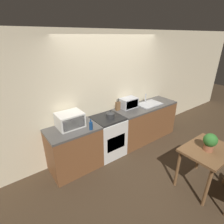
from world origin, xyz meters
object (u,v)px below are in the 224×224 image
(toaster_oven, at_px, (129,103))
(bottle, at_px, (91,126))
(kettle, at_px, (110,114))
(stove_range, at_px, (108,136))
(dining_table, at_px, (207,155))
(microwave, at_px, (70,120))

(toaster_oven, bearing_deg, bottle, -163.00)
(kettle, height_order, toaster_oven, toaster_oven)
(stove_range, bearing_deg, dining_table, -65.50)
(microwave, bearing_deg, toaster_oven, 2.19)
(bottle, bearing_deg, toaster_oven, 17.00)
(toaster_oven, bearing_deg, microwave, -177.81)
(toaster_oven, bearing_deg, stove_range, -167.82)
(bottle, distance_m, toaster_oven, 1.31)
(kettle, bearing_deg, bottle, -161.54)
(microwave, xyz_separation_m, bottle, (0.26, -0.33, -0.06))
(toaster_oven, bearing_deg, dining_table, -87.91)
(kettle, bearing_deg, toaster_oven, 15.75)
(stove_range, bearing_deg, toaster_oven, 12.18)
(dining_table, bearing_deg, toaster_oven, 92.09)
(stove_range, bearing_deg, kettle, -37.15)
(kettle, relative_size, toaster_oven, 0.45)
(microwave, relative_size, dining_table, 0.55)
(kettle, xyz_separation_m, dining_table, (0.75, -1.71, -0.32))
(kettle, height_order, microwave, microwave)
(stove_range, xyz_separation_m, dining_table, (0.79, -1.74, 0.21))
(stove_range, xyz_separation_m, microwave, (-0.79, 0.10, 0.59))
(dining_table, bearing_deg, stove_range, 114.50)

